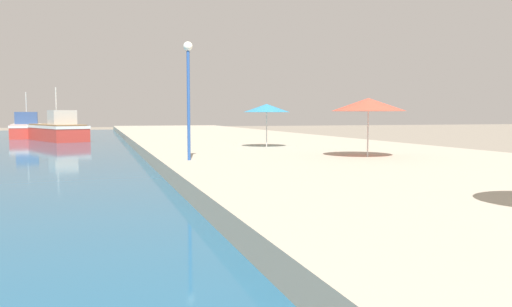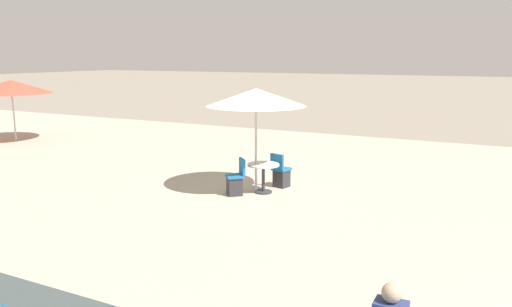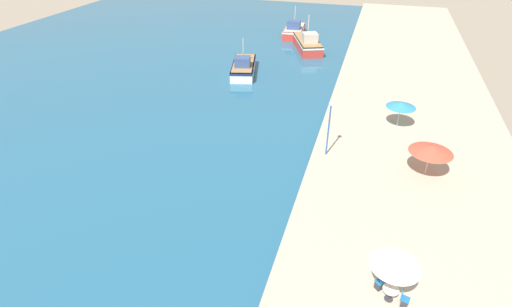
# 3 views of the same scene
# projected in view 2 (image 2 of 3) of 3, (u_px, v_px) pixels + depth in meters

# --- Properties ---
(cafe_umbrella_pink) EXTENTS (2.47, 2.47, 2.62)m
(cafe_umbrella_pink) POSITION_uv_depth(u_px,v_px,m) (256.00, 97.00, 12.15)
(cafe_umbrella_pink) COLOR #B7B7B7
(cafe_umbrella_pink) RESTS_ON quay_promenade
(cafe_umbrella_white) EXTENTS (3.08, 3.08, 2.46)m
(cafe_umbrella_white) POSITION_uv_depth(u_px,v_px,m) (11.00, 87.00, 19.65)
(cafe_umbrella_white) COLOR #B7B7B7
(cafe_umbrella_white) RESTS_ON quay_promenade
(cafe_table) EXTENTS (0.80, 0.80, 0.74)m
(cafe_table) POSITION_uv_depth(u_px,v_px,m) (263.00, 172.00, 12.48)
(cafe_table) COLOR #333338
(cafe_table) RESTS_ON quay_promenade
(cafe_chair_left) EXTENTS (0.59, 0.59, 0.91)m
(cafe_chair_left) POSITION_uv_depth(u_px,v_px,m) (235.00, 182.00, 12.32)
(cafe_chair_left) COLOR #2D2D33
(cafe_chair_left) RESTS_ON quay_promenade
(cafe_chair_right) EXTENTS (0.51, 0.49, 0.91)m
(cafe_chair_right) POSITION_uv_depth(u_px,v_px,m) (281.00, 175.00, 13.06)
(cafe_chair_right) COLOR #2D2D33
(cafe_chair_right) RESTS_ON quay_promenade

